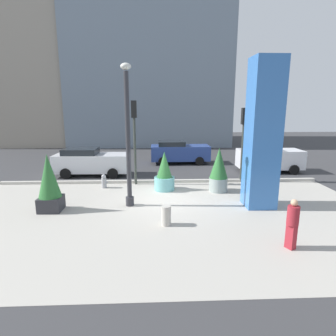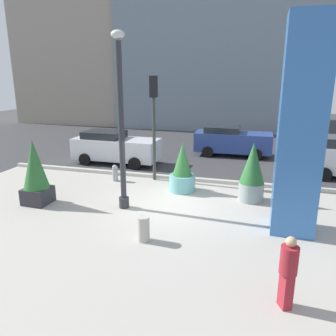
{
  "view_description": "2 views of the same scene",
  "coord_description": "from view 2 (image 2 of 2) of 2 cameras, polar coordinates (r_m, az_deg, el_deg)",
  "views": [
    {
      "loc": [
        -0.26,
        -12.54,
        4.33
      ],
      "look_at": [
        0.26,
        -0.43,
        1.64
      ],
      "focal_mm": 30.18,
      "sensor_mm": 36.0,
      "label": 1
    },
    {
      "loc": [
        3.15,
        -11.02,
        4.64
      ],
      "look_at": [
        0.27,
        -0.83,
        1.67
      ],
      "focal_mm": 35.75,
      "sensor_mm": 36.0,
      "label": 2
    }
  ],
  "objects": [
    {
      "name": "potted_plant_curbside",
      "position": [
        12.84,
        14.17,
        -0.77
      ],
      "size": [
        0.94,
        0.94,
        2.26
      ],
      "color": "gray",
      "rests_on": "ground_plane"
    },
    {
      "name": "traffic_light_far_side",
      "position": [
        14.29,
        21.8,
        7.39
      ],
      "size": [
        0.28,
        0.42,
        4.21
      ],
      "color": "#333833",
      "rests_on": "ground_plane"
    },
    {
      "name": "car_intersection",
      "position": [
        18.17,
        -9.01,
        3.52
      ],
      "size": [
        4.62,
        2.08,
        1.73
      ],
      "color": "silver",
      "rests_on": "ground_plane"
    },
    {
      "name": "fire_hydrant",
      "position": [
        15.2,
        -9.0,
        -0.85
      ],
      "size": [
        0.36,
        0.26,
        0.75
      ],
      "color": "#99999E",
      "rests_on": "ground_plane"
    },
    {
      "name": "potted_plant_by_pillar",
      "position": [
        13.09,
        -21.69,
        -0.68
      ],
      "size": [
        0.93,
        0.93,
        2.42
      ],
      "color": "#2D2D33",
      "rests_on": "ground_plane"
    },
    {
      "name": "potted_plant_mid_plaza",
      "position": [
        13.58,
        2.46,
        -0.49
      ],
      "size": [
        1.06,
        1.06,
        2.03
      ],
      "color": "#6BB2B2",
      "rests_on": "ground_plane"
    },
    {
      "name": "pedestrian_on_sidewalk",
      "position": [
        7.38,
        19.8,
        -15.94
      ],
      "size": [
        0.48,
        0.48,
        1.6
      ],
      "color": "maroon",
      "rests_on": "ground_plane"
    },
    {
      "name": "curb_strip",
      "position": [
        15.19,
        3.08,
        -1.83
      ],
      "size": [
        18.0,
        0.24,
        0.16
      ],
      "primitive_type": "cube",
      "color": "#B7B2A8",
      "rests_on": "ground_plane"
    },
    {
      "name": "traffic_light_corner",
      "position": [
        14.69,
        -2.44,
        9.61
      ],
      "size": [
        0.28,
        0.42,
        4.59
      ],
      "color": "#333833",
      "rests_on": "ground_plane"
    },
    {
      "name": "plaza_pavement",
      "position": [
        10.62,
        -3.16,
        -10.25
      ],
      "size": [
        18.0,
        10.0,
        0.02
      ],
      "primitive_type": "cube",
      "color": "#ADA89E",
      "rests_on": "ground_plane"
    },
    {
      "name": "car_far_lane",
      "position": [
        20.08,
        10.86,
        4.58
      ],
      "size": [
        4.43,
        2.0,
        1.71
      ],
      "color": "#2D4793",
      "rests_on": "ground_plane"
    },
    {
      "name": "art_pillar_blue",
      "position": [
        10.3,
        21.71,
        6.12
      ],
      "size": [
        1.24,
        1.24,
        6.25
      ],
      "primitive_type": "cube",
      "color": "#3870BC",
      "rests_on": "ground_plane"
    },
    {
      "name": "concrete_bollard",
      "position": [
        9.76,
        -4.23,
        -10.3
      ],
      "size": [
        0.36,
        0.36,
        0.75
      ],
      "primitive_type": "cylinder",
      "color": "#B2ADA3",
      "rests_on": "ground_plane"
    },
    {
      "name": "ground_plane",
      "position": [
        16.04,
        3.78,
        -1.19
      ],
      "size": [
        60.0,
        60.0,
        0.0
      ],
      "primitive_type": "plane",
      "color": "#38383A"
    },
    {
      "name": "highrise_across_street",
      "position": [
        34.23,
        9.77,
        26.31
      ],
      "size": [
        17.22,
        11.63,
        22.18
      ],
      "primitive_type": "cube",
      "color": "gray",
      "rests_on": "ground_plane"
    },
    {
      "name": "lamp_post",
      "position": [
        11.48,
        -7.98,
        6.9
      ],
      "size": [
        0.44,
        0.44,
        6.0
      ],
      "color": "#2D2D33",
      "rests_on": "ground_plane"
    }
  ]
}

